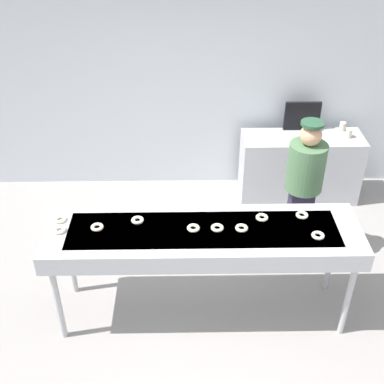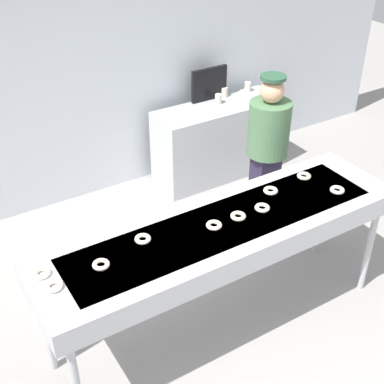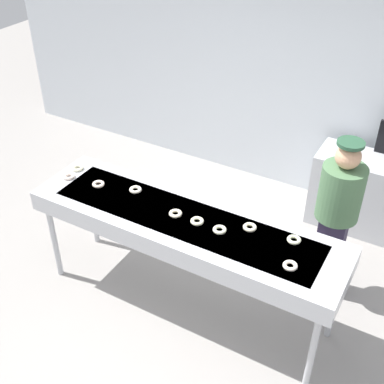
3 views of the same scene
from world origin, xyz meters
TOP-DOWN VIEW (x-y plane):
  - ground_plane at (0.00, 0.00)m, footprint 16.00×16.00m
  - back_wall at (0.00, 2.43)m, footprint 8.00×0.12m
  - fryer_conveyor at (0.00, 0.00)m, footprint 2.77×0.74m
  - sugar_donut_0 at (0.98, -0.12)m, footprint 0.16×0.16m
  - sugar_donut_1 at (0.12, -0.00)m, footprint 0.13×0.13m
  - sugar_donut_2 at (0.33, -0.01)m, footprint 0.12×0.12m
  - sugar_donut_3 at (-0.58, 0.12)m, footprint 0.16×0.16m
  - sugar_donut_4 at (-1.27, 0.15)m, footprint 0.12×0.12m
  - sugar_donut_5 at (0.90, 0.17)m, footprint 0.15×0.15m
  - sugar_donut_6 at (-0.93, 0.03)m, footprint 0.14×0.14m
  - sugar_donut_7 at (-1.24, -0.01)m, footprint 0.15×0.15m
  - sugar_donut_8 at (0.53, 0.14)m, footprint 0.15×0.15m
  - sugar_donut_9 at (-0.09, -0.00)m, footprint 0.15×0.15m
  - worker_baker at (1.06, 0.84)m, footprint 0.38×0.38m
  - prep_counter at (1.30, 1.98)m, footprint 1.48×0.51m
  - paper_cup_0 at (1.84, 1.97)m, footprint 0.08×0.08m
  - paper_cup_1 at (1.50, 2.16)m, footprint 0.08×0.08m
  - paper_cup_2 at (1.82, 2.15)m, footprint 0.08×0.08m
  - paper_cup_3 at (1.33, 2.04)m, footprint 0.08×0.08m
  - menu_display at (1.30, 2.18)m, footprint 0.44×0.04m

SIDE VIEW (x-z plane):
  - ground_plane at x=0.00m, z-range 0.00..0.00m
  - prep_counter at x=1.30m, z-range 0.00..0.86m
  - paper_cup_0 at x=1.84m, z-range 0.86..0.97m
  - paper_cup_1 at x=1.50m, z-range 0.86..0.97m
  - paper_cup_2 at x=1.82m, z-range 0.86..0.97m
  - paper_cup_3 at x=1.33m, z-range 0.86..0.97m
  - fryer_conveyor at x=0.00m, z-range 0.41..1.42m
  - worker_baker at x=1.06m, z-range 0.14..1.76m
  - sugar_donut_0 at x=0.98m, z-range 1.01..1.04m
  - sugar_donut_1 at x=0.12m, z-range 1.01..1.04m
  - sugar_donut_2 at x=0.33m, z-range 1.01..1.04m
  - sugar_donut_3 at x=-0.58m, z-range 1.01..1.04m
  - sugar_donut_4 at x=-1.27m, z-range 1.01..1.04m
  - sugar_donut_5 at x=0.90m, z-range 1.01..1.04m
  - sugar_donut_6 at x=-0.93m, z-range 1.01..1.04m
  - sugar_donut_7 at x=-1.24m, z-range 1.01..1.04m
  - sugar_donut_8 at x=0.53m, z-range 1.01..1.04m
  - sugar_donut_9 at x=-0.09m, z-range 1.01..1.04m
  - menu_display at x=1.30m, z-range 0.86..1.23m
  - back_wall at x=0.00m, z-range 0.00..2.88m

